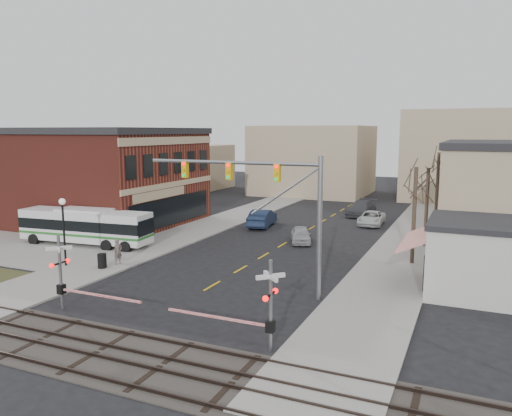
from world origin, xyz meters
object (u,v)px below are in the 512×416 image
(traffic_signal_mast, at_px, (270,194))
(car_a, at_px, (301,235))
(rr_crossing_east, at_px, (261,305))
(car_b, at_px, (262,218))
(rr_crossing_west, at_px, (67,274))
(trash_bin, at_px, (102,261))
(transit_bus, at_px, (85,226))
(car_c, at_px, (371,218))
(car_d, at_px, (361,208))
(street_lamp, at_px, (63,218))
(pedestrian_near, at_px, (118,252))
(pedestrian_far, at_px, (120,238))

(traffic_signal_mast, xyz_separation_m, car_a, (-2.53, 13.17, -5.11))
(rr_crossing_east, relative_size, car_b, 1.08)
(rr_crossing_west, height_order, trash_bin, rr_crossing_west)
(transit_bus, height_order, car_c, transit_bus)
(rr_crossing_east, bearing_deg, traffic_signal_mast, 109.65)
(car_d, bearing_deg, street_lamp, -110.30)
(rr_crossing_east, xyz_separation_m, pedestrian_near, (-14.41, 8.33, -0.96))
(traffic_signal_mast, relative_size, trash_bin, 11.15)
(traffic_signal_mast, distance_m, street_lamp, 15.13)
(transit_bus, xyz_separation_m, car_d, (17.52, 23.75, -0.83))
(car_b, bearing_deg, rr_crossing_east, 104.45)
(rr_crossing_west, distance_m, car_d, 36.59)
(trash_bin, height_order, pedestrian_far, pedestrian_far)
(car_a, distance_m, pedestrian_far, 14.74)
(street_lamp, relative_size, car_b, 0.90)
(rr_crossing_east, relative_size, car_c, 1.14)
(pedestrian_far, bearing_deg, rr_crossing_east, -57.89)
(car_b, bearing_deg, trash_bin, 69.51)
(trash_bin, distance_m, pedestrian_far, 5.64)
(transit_bus, height_order, traffic_signal_mast, traffic_signal_mast)
(car_b, bearing_deg, pedestrian_near, 69.82)
(traffic_signal_mast, distance_m, car_c, 24.16)
(car_a, height_order, car_b, car_b)
(pedestrian_near, bearing_deg, pedestrian_far, 53.13)
(rr_crossing_east, height_order, pedestrian_far, rr_crossing_east)
(traffic_signal_mast, relative_size, rr_crossing_east, 1.95)
(street_lamp, xyz_separation_m, car_b, (6.66, 19.00, -2.57))
(pedestrian_far, bearing_deg, pedestrian_near, -75.48)
(street_lamp, height_order, pedestrian_far, street_lamp)
(transit_bus, xyz_separation_m, pedestrian_near, (6.46, -3.90, -0.64))
(street_lamp, distance_m, trash_bin, 3.97)
(pedestrian_near, bearing_deg, car_a, -21.93)
(car_b, distance_m, pedestrian_far, 14.94)
(traffic_signal_mast, relative_size, car_c, 2.23)
(pedestrian_far, bearing_deg, car_a, 11.23)
(car_a, bearing_deg, trash_bin, -147.25)
(street_lamp, distance_m, car_d, 32.74)
(rr_crossing_west, relative_size, rr_crossing_east, 1.00)
(rr_crossing_east, bearing_deg, car_c, 92.24)
(car_a, xyz_separation_m, pedestrian_near, (-9.30, -12.06, 0.33))
(transit_bus, relative_size, rr_crossing_west, 2.04)
(car_b, relative_size, pedestrian_far, 3.09)
(trash_bin, distance_m, pedestrian_near, 1.35)
(trash_bin, distance_m, car_d, 31.07)
(car_d, relative_size, pedestrian_far, 3.36)
(trash_bin, bearing_deg, car_c, 60.21)
(car_a, distance_m, car_c, 11.11)
(rr_crossing_west, relative_size, trash_bin, 5.72)
(car_a, bearing_deg, traffic_signal_mast, -100.36)
(car_c, distance_m, car_d, 5.62)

